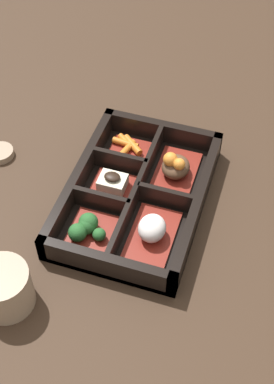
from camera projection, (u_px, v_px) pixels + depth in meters
ground_plane at (137, 202)px, 0.85m from camera, size 3.00×3.00×0.00m
bento_base at (137, 200)px, 0.85m from camera, size 0.30×0.21×0.01m
bento_rim at (136, 192)px, 0.84m from camera, size 0.30×0.21×0.05m
bowl_stew at (175, 168)px, 0.86m from camera, size 0.11×0.07×0.05m
bowl_rice at (152, 231)px, 0.78m from camera, size 0.11×0.07×0.04m
bowl_carrots at (129, 148)px, 0.91m from camera, size 0.06×0.07×0.02m
bowl_tofu at (113, 184)px, 0.85m from camera, size 0.07×0.07×0.03m
bowl_greens at (88, 228)px, 0.79m from camera, size 0.07×0.07×0.03m
tea_cup at (4, 288)px, 0.71m from camera, size 0.08×0.08×0.07m
sauce_dish at (0, 153)px, 0.91m from camera, size 0.05×0.05×0.01m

